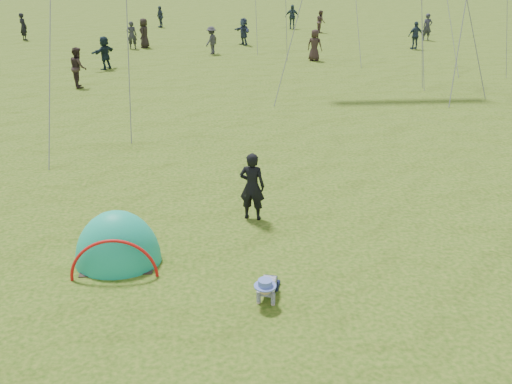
{
  "coord_description": "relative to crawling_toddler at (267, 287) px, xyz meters",
  "views": [
    {
      "loc": [
        -0.48,
        -9.04,
        5.68
      ],
      "look_at": [
        0.39,
        1.9,
        1.0
      ],
      "focal_mm": 40.0,
      "sensor_mm": 36.0,
      "label": 1
    }
  ],
  "objects": [
    {
      "name": "crowd_person_4",
      "position": [
        -4.91,
        28.38,
        0.62
      ],
      "size": [
        0.73,
        0.96,
        1.78
      ],
      "primitive_type": "imported",
      "rotation": [
        0.0,
        0.0,
        4.51
      ],
      "color": "black",
      "rests_on": "ground"
    },
    {
      "name": "popup_tent",
      "position": [
        -2.79,
        1.55,
        -0.27
      ],
      "size": [
        1.69,
        1.4,
        2.17
      ],
      "primitive_type": "ellipsoid",
      "rotation": [
        0.0,
        0.0,
        0.01
      ],
      "color": "#11A57E",
      "rests_on": "ground"
    },
    {
      "name": "crowd_person_0",
      "position": [
        13.74,
        30.05,
        0.6
      ],
      "size": [
        0.65,
        0.45,
        1.75
      ],
      "primitive_type": "imported",
      "rotation": [
        0.0,
        0.0,
        0.04
      ],
      "color": "#2B2A36",
      "rests_on": "ground"
    },
    {
      "name": "crowd_person_14",
      "position": [
        -4.69,
        38.47,
        0.54
      ],
      "size": [
        0.82,
        1.02,
        1.62
      ],
      "primitive_type": "imported",
      "rotation": [
        0.0,
        0.0,
        5.23
      ],
      "color": "#2C3746",
      "rests_on": "ground"
    },
    {
      "name": "crawling_toddler",
      "position": [
        0.0,
        0.0,
        0.0
      ],
      "size": [
        0.67,
        0.81,
        0.54
      ],
      "primitive_type": null,
      "rotation": [
        0.0,
        0.0,
        -0.3
      ],
      "color": "black",
      "rests_on": "ground"
    },
    {
      "name": "standing_adult",
      "position": [
        -0.02,
        3.32,
        0.52
      ],
      "size": [
        0.66,
        0.53,
        1.58
      ],
      "primitive_type": "imported",
      "rotation": [
        0.0,
        0.0,
        2.84
      ],
      "color": "black",
      "rests_on": "ground"
    },
    {
      "name": "crowd_person_5",
      "position": [
        1.3,
        29.04,
        0.57
      ],
      "size": [
        1.21,
        1.6,
        1.68
      ],
      "primitive_type": "imported",
      "rotation": [
        0.0,
        0.0,
        5.24
      ],
      "color": "#283147",
      "rests_on": "ground"
    },
    {
      "name": "crowd_person_3",
      "position": [
        -0.76,
        25.69,
        0.52
      ],
      "size": [
        1.04,
        1.17,
        1.58
      ],
      "primitive_type": "imported",
      "rotation": [
        0.0,
        0.0,
        4.15
      ],
      "color": "#313035",
      "rests_on": "ground"
    },
    {
      "name": "crowd_person_1",
      "position": [
        -6.7,
        17.44,
        0.61
      ],
      "size": [
        0.88,
        1.01,
        1.75
      ],
      "primitive_type": "imported",
      "rotation": [
        0.0,
        0.0,
        1.87
      ],
      "color": "#302321",
      "rests_on": "ground"
    },
    {
      "name": "crowd_person_10",
      "position": [
        4.86,
        23.07,
        0.58
      ],
      "size": [
        0.98,
        0.86,
        1.69
      ],
      "primitive_type": "imported",
      "rotation": [
        0.0,
        0.0,
        2.65
      ],
      "color": "#2C1F1D",
      "rests_on": "ground"
    },
    {
      "name": "crowd_person_6",
      "position": [
        -5.63,
        27.99,
        0.56
      ],
      "size": [
        0.63,
        0.44,
        1.65
      ],
      "primitive_type": "imported",
      "rotation": [
        0.0,
        0.0,
        3.22
      ],
      "color": "#27282C",
      "rests_on": "ground"
    },
    {
      "name": "crowd_person_11",
      "position": [
        -6.22,
        21.53,
        0.56
      ],
      "size": [
        1.23,
        1.56,
        1.65
      ],
      "primitive_type": "imported",
      "rotation": [
        0.0,
        0.0,
        4.15
      ],
      "color": "#17252C",
      "rests_on": "ground"
    },
    {
      "name": "crowd_person_13",
      "position": [
        7.31,
        34.46,
        0.52
      ],
      "size": [
        0.66,
        0.82,
        1.58
      ],
      "primitive_type": "imported",
      "rotation": [
        0.0,
        0.0,
        1.66
      ],
      "color": "#473431",
      "rests_on": "ground"
    },
    {
      "name": "crowd_person_8",
      "position": [
        5.51,
        36.81,
        0.63
      ],
      "size": [
        1.08,
        0.5,
        1.8
      ],
      "primitive_type": "imported",
      "rotation": [
        0.0,
        0.0,
        6.23
      ],
      "color": "#293A45",
      "rests_on": "ground"
    },
    {
      "name": "ground",
      "position": [
        -0.39,
        0.6,
        -0.27
      ],
      "size": [
        140.0,
        140.0,
        0.0
      ],
      "primitive_type": "plane",
      "color": "#193F09"
    },
    {
      "name": "crowd_person_12",
      "position": [
        -13.35,
        32.28,
        0.62
      ],
      "size": [
        0.76,
        0.75,
        1.77
      ],
      "primitive_type": "imported",
      "rotation": [
        0.0,
        0.0,
        2.39
      ],
      "color": "black",
      "rests_on": "ground"
    },
    {
      "name": "crowd_person_2",
      "position": [
        11.7,
        26.48,
        0.56
      ],
      "size": [
        1.03,
        0.6,
        1.65
      ],
      "primitive_type": "imported",
      "rotation": [
        0.0,
        0.0,
        3.36
      ],
      "color": "#283546",
      "rests_on": "ground"
    }
  ]
}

